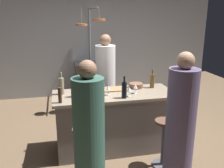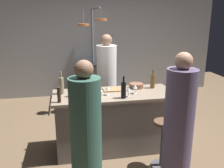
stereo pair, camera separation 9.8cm
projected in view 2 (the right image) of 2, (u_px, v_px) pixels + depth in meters
The scene contains 23 objects.
ground_plane at pixel (114, 147), 3.88m from camera, with size 9.00×9.00×0.00m, color brown.
back_wall at pixel (92, 44), 6.22m from camera, with size 6.40×0.16×2.60m, color #9EA3A8.
kitchen_island at pixel (114, 121), 3.76m from camera, with size 1.80×0.72×0.90m.
stove_range at pixel (95, 80), 6.07m from camera, with size 0.80×0.64×0.89m.
chef at pixel (107, 84), 4.52m from camera, with size 0.36×0.36×1.69m.
bar_stool_left at pixel (82, 150), 3.10m from camera, with size 0.28×0.28×0.68m.
guest_left at pixel (86, 138), 2.63m from camera, with size 0.34×0.34×1.60m.
bar_stool_right at pixel (162, 142), 3.29m from camera, with size 0.28×0.28×0.68m.
guest_right at pixel (178, 127), 2.86m from camera, with size 0.35×0.35×1.64m.
overhead_pot_rack at pixel (93, 34), 5.38m from camera, with size 0.59×1.35×2.17m.
cutting_board at pixel (114, 89), 3.79m from camera, with size 0.32×0.22×0.02m, color #997047.
pepper_mill at pixel (59, 95), 3.23m from camera, with size 0.05×0.05×0.21m, color #382319.
wine_bottle_red at pixel (76, 88), 3.46m from camera, with size 0.07×0.07×0.31m.
wine_bottle_green at pixel (85, 90), 3.36m from camera, with size 0.07×0.07×0.33m.
wine_bottle_white at pixel (61, 85), 3.57m from camera, with size 0.07×0.07×0.33m.
wine_bottle_dark at pixel (124, 90), 3.40m from camera, with size 0.07×0.07×0.31m.
wine_bottle_amber at pixel (153, 81), 3.87m from camera, with size 0.07×0.07×0.30m.
wine_glass_by_chef at pixel (135, 87), 3.59m from camera, with size 0.07×0.07×0.15m.
wine_glass_near_left_guest at pixel (129, 90), 3.46m from camera, with size 0.07×0.07×0.15m.
wine_glass_near_right_guest at pixel (108, 88), 3.52m from camera, with size 0.07×0.07×0.15m.
mixing_bowl_wooden at pixel (136, 86), 3.89m from camera, with size 0.22×0.22×0.07m, color brown.
mixing_bowl_steel at pixel (98, 93), 3.51m from camera, with size 0.15×0.15×0.07m, color #B7B7BC.
mixing_bowl_blue at pixel (81, 89), 3.67m from camera, with size 0.20×0.20×0.08m, color #334C6B.
Camera 2 is at (-0.68, -3.39, 2.03)m, focal length 39.29 mm.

